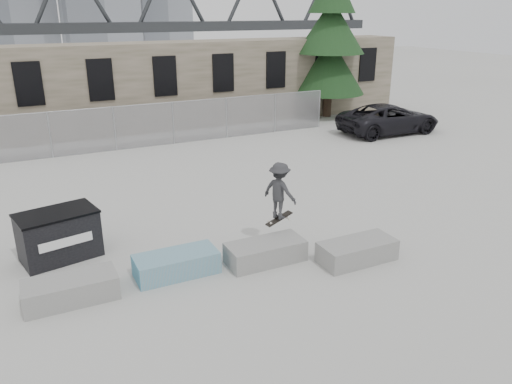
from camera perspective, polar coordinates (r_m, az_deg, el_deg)
ground at (r=12.61m, az=-4.30°, el=-8.86°), size 120.00×120.00×0.00m
stone_wall at (r=27.10m, az=-17.65°, el=11.07°), size 36.00×2.58×4.50m
chainlink_fence at (r=23.69m, az=-15.86°, el=7.04°), size 22.06×0.06×2.02m
planter_far_left at (r=11.97m, az=-20.43°, el=-10.31°), size 2.00×0.90×0.54m
planter_center_left at (r=12.42m, az=-9.09°, el=-8.03°), size 2.00×0.90×0.54m
planter_center_right at (r=12.84m, az=1.08°, el=-6.76°), size 2.00×0.90×0.54m
planter_offset at (r=13.14m, az=11.48°, el=-6.54°), size 2.00×0.90×0.54m
dumpster at (r=13.85m, az=-21.62°, el=-4.59°), size 2.13×1.55×1.27m
spruce_tree at (r=30.34m, az=8.54°, el=17.55°), size 4.22×4.22×11.50m
truss_bridge at (r=66.80m, az=-14.67°, el=17.86°), size 70.00×3.00×9.80m
suv at (r=27.12m, az=14.95°, el=8.11°), size 5.49×2.58×1.52m
skateboarder at (r=13.09m, az=2.71°, el=0.13°), size 0.94×1.14×1.69m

